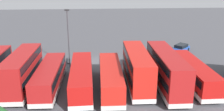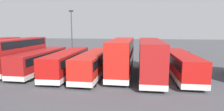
{
  "view_description": "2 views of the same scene",
  "coord_description": "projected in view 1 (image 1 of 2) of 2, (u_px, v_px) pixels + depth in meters",
  "views": [
    {
      "loc": [
        -0.04,
        38.35,
        13.38
      ],
      "look_at": [
        -2.73,
        2.08,
        1.59
      ],
      "focal_mm": 38.94,
      "sensor_mm": 36.0,
      "label": 1
    },
    {
      "loc": [
        -7.19,
        32.77,
        5.96
      ],
      "look_at": [
        -2.96,
        1.56,
        1.23
      ],
      "focal_mm": 29.23,
      "sensor_mm": 36.0,
      "label": 2
    }
  ],
  "objects": [
    {
      "name": "car_hatchback_silver",
      "position": [
        181.0,
        48.0,
        45.29
      ],
      "size": [
        4.31,
        4.3,
        1.43
      ],
      "color": "#1E479E",
      "rests_on": "ground"
    },
    {
      "name": "ground_plane",
      "position": [
        95.0,
        61.0,
        40.51
      ],
      "size": [
        140.0,
        140.0,
        0.0
      ],
      "primitive_type": "plane",
      "color": "#47474C"
    },
    {
      "name": "bus_single_deck_near_end",
      "position": [
        193.0,
        73.0,
        31.33
      ],
      "size": [
        2.62,
        11.72,
        2.95
      ],
      "color": "#B71411",
      "rests_on": "ground"
    },
    {
      "name": "bus_double_decker_second",
      "position": [
        166.0,
        69.0,
        30.2
      ],
      "size": [
        2.74,
        11.97,
        4.55
      ],
      "color": "#A51919",
      "rests_on": "ground"
    },
    {
      "name": "bus_double_decker_seventh",
      "position": [
        23.0,
        71.0,
        29.73
      ],
      "size": [
        2.78,
        10.27,
        4.55
      ],
      "color": "#A51919",
      "rests_on": "ground"
    },
    {
      "name": "bus_single_deck_sixth",
      "position": [
        50.0,
        76.0,
        30.14
      ],
      "size": [
        2.79,
        11.34,
        2.95
      ],
      "color": "#A51919",
      "rests_on": "ground"
    },
    {
      "name": "bus_double_decker_third",
      "position": [
        137.0,
        68.0,
        30.7
      ],
      "size": [
        2.81,
        11.13,
        4.55
      ],
      "color": "red",
      "rests_on": "ground"
    },
    {
      "name": "lamp_post_tall",
      "position": [
        68.0,
        35.0,
        36.23
      ],
      "size": [
        0.7,
        0.3,
        8.94
      ],
      "color": "#38383D",
      "rests_on": "ground"
    },
    {
      "name": "bus_single_deck_fifth",
      "position": [
        82.0,
        77.0,
        30.06
      ],
      "size": [
        2.89,
        12.09,
        2.95
      ],
      "color": "#B71411",
      "rests_on": "ground"
    },
    {
      "name": "bus_single_deck_fourth",
      "position": [
        111.0,
        77.0,
        29.91
      ],
      "size": [
        2.78,
        11.66,
        2.95
      ],
      "color": "red",
      "rests_on": "ground"
    },
    {
      "name": "waste_bin_yellow",
      "position": [
        68.0,
        61.0,
        39.19
      ],
      "size": [
        0.6,
        0.6,
        0.95
      ],
      "primitive_type": "cylinder",
      "color": "#333338",
      "rests_on": "ground"
    }
  ]
}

